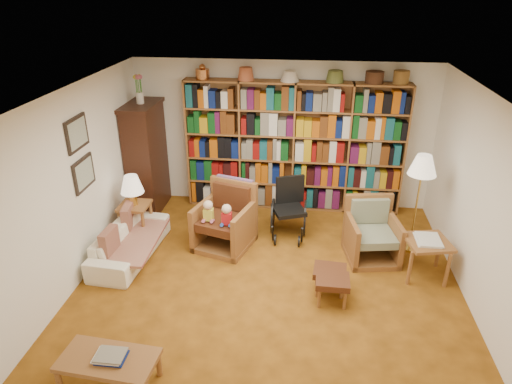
# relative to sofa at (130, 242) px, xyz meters

# --- Properties ---
(floor) EXTENTS (5.00, 5.00, 0.00)m
(floor) POSITION_rel_sofa_xyz_m (2.05, -0.46, -0.23)
(floor) COLOR #9B5C17
(floor) RESTS_ON ground
(ceiling) EXTENTS (5.00, 5.00, 0.00)m
(ceiling) POSITION_rel_sofa_xyz_m (2.05, -0.46, 2.27)
(ceiling) COLOR white
(ceiling) RESTS_ON wall_back
(wall_back) EXTENTS (5.00, 0.00, 5.00)m
(wall_back) POSITION_rel_sofa_xyz_m (2.05, 2.04, 1.02)
(wall_back) COLOR white
(wall_back) RESTS_ON floor
(wall_front) EXTENTS (5.00, 0.00, 5.00)m
(wall_front) POSITION_rel_sofa_xyz_m (2.05, -2.96, 1.02)
(wall_front) COLOR white
(wall_front) RESTS_ON floor
(wall_left) EXTENTS (0.00, 5.00, 5.00)m
(wall_left) POSITION_rel_sofa_xyz_m (-0.45, -0.46, 1.02)
(wall_left) COLOR white
(wall_left) RESTS_ON floor
(wall_right) EXTENTS (0.00, 5.00, 5.00)m
(wall_right) POSITION_rel_sofa_xyz_m (4.55, -0.46, 1.02)
(wall_right) COLOR white
(wall_right) RESTS_ON floor
(bookshelf) EXTENTS (3.60, 0.30, 2.42)m
(bookshelf) POSITION_rel_sofa_xyz_m (2.25, 1.87, 0.94)
(bookshelf) COLOR brown
(bookshelf) RESTS_ON floor
(curio_cabinet) EXTENTS (0.50, 0.95, 2.40)m
(curio_cabinet) POSITION_rel_sofa_xyz_m (-0.20, 1.54, 0.72)
(curio_cabinet) COLOR #36170E
(curio_cabinet) RESTS_ON floor
(framed_pictures) EXTENTS (0.03, 0.52, 0.97)m
(framed_pictures) POSITION_rel_sofa_xyz_m (-0.43, -0.16, 1.40)
(framed_pictures) COLOR black
(framed_pictures) RESTS_ON wall_left
(sofa) EXTENTS (1.61, 0.74, 0.46)m
(sofa) POSITION_rel_sofa_xyz_m (0.00, 0.00, 0.00)
(sofa) COLOR white
(sofa) RESTS_ON floor
(sofa_throw) EXTENTS (0.73, 1.34, 0.04)m
(sofa_throw) POSITION_rel_sofa_xyz_m (0.05, 0.00, 0.07)
(sofa_throw) COLOR #C0B28C
(sofa_throw) RESTS_ON sofa
(cushion_left) EXTENTS (0.17, 0.39, 0.38)m
(cushion_left) POSITION_rel_sofa_xyz_m (-0.13, 0.35, 0.22)
(cushion_left) COLOR maroon
(cushion_left) RESTS_ON sofa
(cushion_right) EXTENTS (0.14, 0.38, 0.37)m
(cushion_right) POSITION_rel_sofa_xyz_m (-0.13, -0.35, 0.22)
(cushion_right) COLOR maroon
(cushion_right) RESTS_ON sofa
(side_table_lamp) EXTENTS (0.44, 0.44, 0.56)m
(side_table_lamp) POSITION_rel_sofa_xyz_m (-0.10, 0.55, 0.20)
(side_table_lamp) COLOR brown
(side_table_lamp) RESTS_ON floor
(table_lamp) EXTENTS (0.35, 0.35, 0.47)m
(table_lamp) POSITION_rel_sofa_xyz_m (-0.10, 0.55, 0.65)
(table_lamp) COLOR gold
(table_lamp) RESTS_ON side_table_lamp
(armchair_leather) EXTENTS (0.98, 0.99, 0.97)m
(armchair_leather) POSITION_rel_sofa_xyz_m (1.30, 0.54, 0.17)
(armchair_leather) COLOR brown
(armchair_leather) RESTS_ON floor
(armchair_sage) EXTENTS (0.81, 0.83, 0.87)m
(armchair_sage) POSITION_rel_sofa_xyz_m (3.46, 0.44, 0.10)
(armchair_sage) COLOR brown
(armchair_sage) RESTS_ON floor
(wheelchair) EXTENTS (0.58, 0.74, 0.93)m
(wheelchair) POSITION_rel_sofa_xyz_m (2.24, 0.92, 0.19)
(wheelchair) COLOR black
(wheelchair) RESTS_ON floor
(floor_lamp) EXTENTS (0.39, 0.39, 1.49)m
(floor_lamp) POSITION_rel_sofa_xyz_m (4.07, 0.68, 1.06)
(floor_lamp) COLOR gold
(floor_lamp) RESTS_ON floor
(side_table_papers) EXTENTS (0.65, 0.65, 0.57)m
(side_table_papers) POSITION_rel_sofa_xyz_m (4.12, 0.00, 0.23)
(side_table_papers) COLOR brown
(side_table_papers) RESTS_ON floor
(footstool_a) EXTENTS (0.44, 0.38, 0.35)m
(footstool_a) POSITION_rel_sofa_xyz_m (2.84, -0.51, 0.06)
(footstool_a) COLOR #512C15
(footstool_a) RESTS_ON floor
(footstool_b) EXTENTS (0.42, 0.36, 0.35)m
(footstool_b) POSITION_rel_sofa_xyz_m (2.86, -0.72, 0.06)
(footstool_b) COLOR #512C15
(footstool_b) RESTS_ON floor
(coffee_table) EXTENTS (0.98, 0.55, 0.42)m
(coffee_table) POSITION_rel_sofa_xyz_m (0.66, -2.28, 0.09)
(coffee_table) COLOR brown
(coffee_table) RESTS_ON floor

